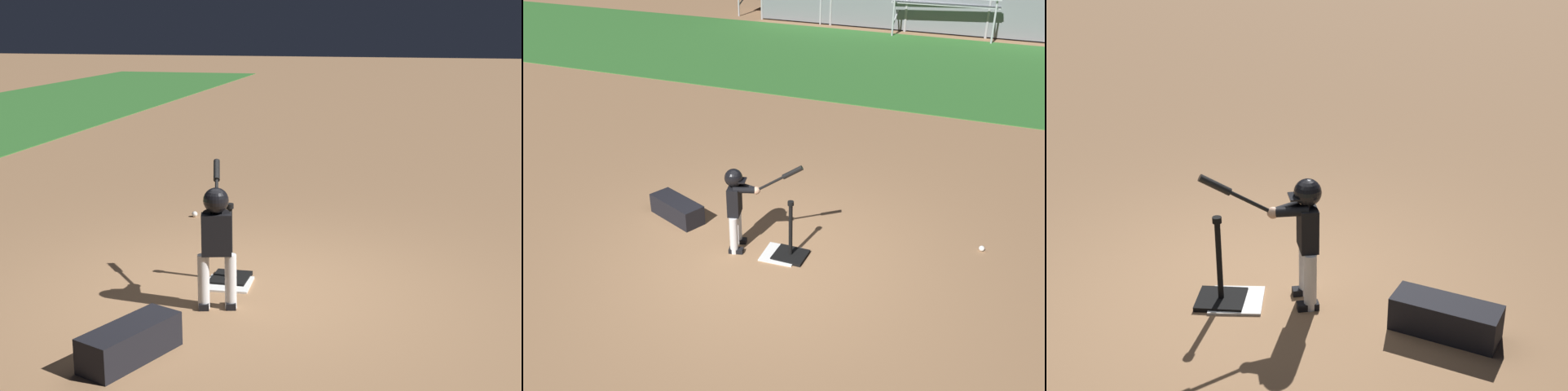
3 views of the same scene
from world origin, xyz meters
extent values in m
plane|color=#99704C|center=(0.00, 0.00, 0.00)|extent=(90.00, 90.00, 0.00)
cube|color=white|center=(0.12, 0.22, 0.01)|extent=(0.46, 0.46, 0.02)
cube|color=black|center=(0.25, 0.24, 0.02)|extent=(0.40, 0.36, 0.04)
cylinder|color=black|center=(0.25, 0.24, 0.39)|extent=(0.05, 0.05, 0.70)
cylinder|color=black|center=(0.25, 0.24, 0.76)|extent=(0.08, 0.08, 0.05)
cylinder|color=silver|center=(-0.51, 0.29, 0.25)|extent=(0.13, 0.13, 0.51)
cube|color=black|center=(-0.49, 0.29, 0.03)|extent=(0.20, 0.13, 0.06)
cylinder|color=silver|center=(-0.44, 0.06, 0.25)|extent=(0.13, 0.13, 0.51)
cube|color=black|center=(-0.42, 0.06, 0.03)|extent=(0.20, 0.13, 0.06)
cube|color=black|center=(-0.47, 0.17, 0.69)|extent=(0.21, 0.29, 0.37)
sphere|color=tan|center=(-0.47, 0.17, 0.99)|extent=(0.19, 0.19, 0.19)
sphere|color=black|center=(-0.47, 0.17, 1.00)|extent=(0.23, 0.23, 0.23)
cube|color=black|center=(-0.38, 0.20, 0.97)|extent=(0.15, 0.19, 0.01)
cylinder|color=black|center=(-0.35, 0.25, 0.86)|extent=(0.30, 0.09, 0.11)
cylinder|color=black|center=(-0.33, 0.17, 0.86)|extent=(0.30, 0.22, 0.11)
sphere|color=tan|center=(-0.20, 0.24, 0.85)|extent=(0.10, 0.10, 0.10)
cylinder|color=black|center=(0.06, 0.31, 1.01)|extent=(0.55, 0.17, 0.36)
cylinder|color=black|center=(0.23, 0.36, 1.12)|extent=(0.27, 0.13, 0.19)
cylinder|color=black|center=(-0.22, 0.24, 0.84)|extent=(0.05, 0.06, 0.05)
cube|color=black|center=(-1.58, 0.55, 0.14)|extent=(0.90, 0.62, 0.28)
camera|label=1|loc=(-6.36, -1.49, 2.53)|focal=50.00mm
camera|label=2|loc=(2.65, -5.77, 4.24)|focal=42.00mm
camera|label=3|loc=(-0.90, 5.43, 3.26)|focal=50.00mm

